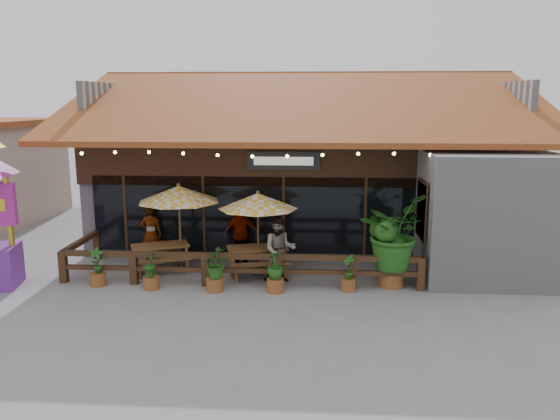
# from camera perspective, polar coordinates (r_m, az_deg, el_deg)

# --- Properties ---
(ground) EXTENTS (100.00, 100.00, 0.00)m
(ground) POSITION_cam_1_polar(r_m,az_deg,el_deg) (15.45, 1.83, -7.47)
(ground) COLOR gray
(ground) RESTS_ON ground
(restaurant_building) EXTENTS (15.50, 14.73, 6.09)m
(restaurant_building) POSITION_cam_1_polar(r_m,az_deg,el_deg) (21.40, 3.18, 3.88)
(restaurant_building) COLOR #A7A8AC
(restaurant_building) RESTS_ON ground
(patio_railing) EXTENTS (10.00, 2.60, 0.92)m
(patio_railing) POSITION_cam_1_polar(r_m,az_deg,el_deg) (15.24, -6.72, -5.38)
(patio_railing) COLOR #452818
(patio_railing) RESTS_ON ground
(umbrella_left) EXTENTS (2.78, 2.78, 2.61)m
(umbrella_left) POSITION_cam_1_polar(r_m,az_deg,el_deg) (16.32, -10.53, 1.62)
(umbrella_left) COLOR brown
(umbrella_left) RESTS_ON ground
(umbrella_right) EXTENTS (2.52, 2.52, 2.47)m
(umbrella_right) POSITION_cam_1_polar(r_m,az_deg,el_deg) (15.64, -2.32, 0.91)
(umbrella_right) COLOR brown
(umbrella_right) RESTS_ON ground
(picnic_table_left) EXTENTS (2.08, 1.96, 0.79)m
(picnic_table_left) POSITION_cam_1_polar(r_m,az_deg,el_deg) (16.67, -12.40, -4.40)
(picnic_table_left) COLOR brown
(picnic_table_left) RESTS_ON ground
(picnic_table_right) EXTENTS (2.03, 1.86, 0.82)m
(picnic_table_right) POSITION_cam_1_polar(r_m,az_deg,el_deg) (15.93, -2.39, -4.79)
(picnic_table_right) COLOR brown
(picnic_table_right) RESTS_ON ground
(tropical_plant) EXTENTS (2.29, 2.39, 2.56)m
(tropical_plant) POSITION_cam_1_polar(r_m,az_deg,el_deg) (14.99, 11.71, -2.47)
(tropical_plant) COLOR brown
(tropical_plant) RESTS_ON ground
(diner_a) EXTENTS (0.69, 0.48, 1.82)m
(diner_a) POSITION_cam_1_polar(r_m,az_deg,el_deg) (17.51, -13.32, -2.41)
(diner_a) COLOR #3A1F12
(diner_a) RESTS_ON ground
(diner_b) EXTENTS (0.95, 0.76, 1.86)m
(diner_b) POSITION_cam_1_polar(r_m,az_deg,el_deg) (15.19, -0.04, -4.12)
(diner_b) COLOR #3A1F12
(diner_b) RESTS_ON ground
(diner_c) EXTENTS (1.12, 0.52, 1.87)m
(diner_c) POSITION_cam_1_polar(r_m,az_deg,el_deg) (16.90, -4.08, -2.53)
(diner_c) COLOR #3A1F12
(diner_c) RESTS_ON ground
(planter_a) EXTENTS (0.43, 0.43, 1.06)m
(planter_a) POSITION_cam_1_polar(r_m,az_deg,el_deg) (15.80, -18.53, -5.94)
(planter_a) COLOR brown
(planter_a) RESTS_ON ground
(planter_b) EXTENTS (0.48, 0.50, 1.06)m
(planter_b) POSITION_cam_1_polar(r_m,az_deg,el_deg) (15.11, -13.34, -6.31)
(planter_b) COLOR brown
(planter_b) RESTS_ON ground
(planter_c) EXTENTS (0.88, 0.90, 1.13)m
(planter_c) POSITION_cam_1_polar(r_m,az_deg,el_deg) (14.61, -6.87, -6.05)
(planter_c) COLOR brown
(planter_c) RESTS_ON ground
(planter_d) EXTENTS (0.57, 0.57, 1.12)m
(planter_d) POSITION_cam_1_polar(r_m,az_deg,el_deg) (14.46, -0.50, -6.54)
(planter_d) COLOR brown
(planter_d) RESTS_ON ground
(planter_e) EXTENTS (0.41, 0.43, 1.00)m
(planter_e) POSITION_cam_1_polar(r_m,az_deg,el_deg) (14.69, 7.17, -6.83)
(planter_e) COLOR brown
(planter_e) RESTS_ON ground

